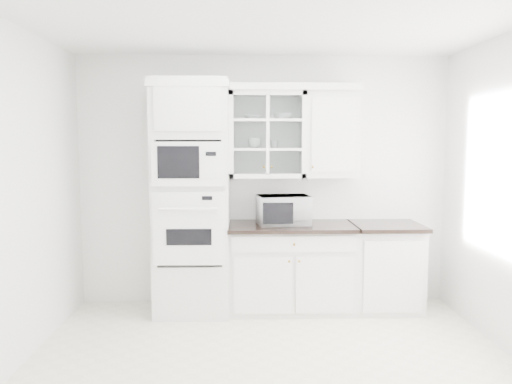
{
  "coord_description": "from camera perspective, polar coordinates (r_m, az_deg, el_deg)",
  "views": [
    {
      "loc": [
        -0.22,
        -3.7,
        1.8
      ],
      "look_at": [
        -0.1,
        1.05,
        1.3
      ],
      "focal_mm": 35.0,
      "sensor_mm": 36.0,
      "label": 1
    }
  ],
  "objects": [
    {
      "name": "ground",
      "position": [
        4.12,
        1.88,
        -19.86
      ],
      "size": [
        4.0,
        3.5,
        0.01
      ],
      "primitive_type": "cube",
      "color": "beige",
      "rests_on": "ground"
    },
    {
      "name": "bowl_a",
      "position": [
        5.28,
        -0.32,
        8.55
      ],
      "size": [
        0.25,
        0.25,
        0.05
      ],
      "primitive_type": "imported",
      "rotation": [
        0.0,
        0.0,
        0.31
      ],
      "color": "white",
      "rests_on": "upper_cabinet_glass"
    },
    {
      "name": "extra_base_cabinet",
      "position": [
        5.52,
        14.5,
        -8.19
      ],
      "size": [
        0.72,
        0.67,
        0.92
      ],
      "color": "silver",
      "rests_on": "ground"
    },
    {
      "name": "base_cabinet_run",
      "position": [
        5.34,
        4.01,
        -8.51
      ],
      "size": [
        1.32,
        0.67,
        0.92
      ],
      "color": "silver",
      "rests_on": "ground"
    },
    {
      "name": "oven_column",
      "position": [
        5.18,
        -7.32,
        -0.7
      ],
      "size": [
        0.76,
        0.68,
        2.4
      ],
      "color": "silver",
      "rests_on": "ground"
    },
    {
      "name": "countertop_microwave",
      "position": [
        5.21,
        3.12,
        -2.04
      ],
      "size": [
        0.58,
        0.51,
        0.3
      ],
      "primitive_type": "imported",
      "rotation": [
        0.0,
        0.0,
        3.29
      ],
      "color": "white",
      "rests_on": "base_cabinet_run"
    },
    {
      "name": "room_shell",
      "position": [
        4.13,
        1.62,
        5.72
      ],
      "size": [
        4.0,
        3.5,
        2.7
      ],
      "color": "white",
      "rests_on": "ground"
    },
    {
      "name": "crown_molding",
      "position": [
        5.28,
        0.13,
        11.83
      ],
      "size": [
        2.14,
        0.38,
        0.07
      ],
      "primitive_type": "cube",
      "color": "silver",
      "rests_on": "room_shell"
    },
    {
      "name": "bowl_b",
      "position": [
        5.3,
        3.11,
        8.62
      ],
      "size": [
        0.2,
        0.2,
        0.06
      ],
      "primitive_type": "imported",
      "rotation": [
        0.0,
        0.0,
        0.0
      ],
      "color": "white",
      "rests_on": "upper_cabinet_glass"
    },
    {
      "name": "upper_cabinet_solid",
      "position": [
        5.36,
        8.54,
        6.48
      ],
      "size": [
        0.55,
        0.33,
        0.9
      ],
      "primitive_type": "cube",
      "color": "silver",
      "rests_on": "room_shell"
    },
    {
      "name": "upper_cabinet_glass",
      "position": [
        5.29,
        1.27,
        6.56
      ],
      "size": [
        0.8,
        0.33,
        0.9
      ],
      "color": "silver",
      "rests_on": "room_shell"
    },
    {
      "name": "cup_a",
      "position": [
        5.29,
        -0.16,
        5.63
      ],
      "size": [
        0.15,
        0.15,
        0.11
      ],
      "primitive_type": "imported",
      "rotation": [
        0.0,
        0.0,
        0.1
      ],
      "color": "white",
      "rests_on": "upper_cabinet_glass"
    },
    {
      "name": "cup_b",
      "position": [
        5.29,
        2.1,
        5.47
      ],
      "size": [
        0.09,
        0.09,
        0.08
      ],
      "primitive_type": "imported",
      "rotation": [
        0.0,
        0.0,
        -0.11
      ],
      "color": "white",
      "rests_on": "upper_cabinet_glass"
    }
  ]
}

